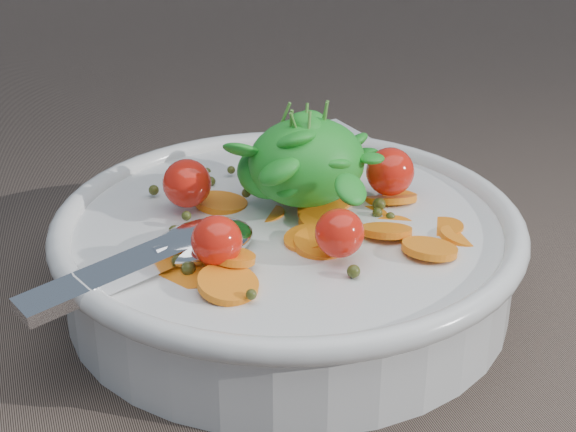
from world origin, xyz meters
name	(u,v)px	position (x,y,z in m)	size (l,w,h in m)	color
ground	(317,314)	(0.00, 0.00, 0.00)	(6.00, 6.00, 0.00)	brown
bowl	(288,249)	(-0.01, 0.03, 0.03)	(0.32, 0.30, 0.13)	silver
napkin	(299,164)	(0.07, 0.23, 0.00)	(0.17, 0.15, 0.01)	white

